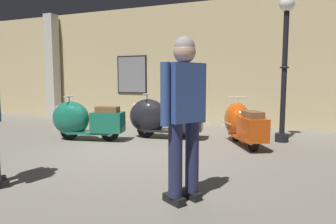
{
  "coord_description": "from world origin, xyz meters",
  "views": [
    {
      "loc": [
        2.71,
        -4.87,
        1.33
      ],
      "look_at": [
        0.26,
        1.28,
        0.62
      ],
      "focal_mm": 32.1,
      "sensor_mm": 36.0,
      "label": 1
    }
  ],
  "objects": [
    {
      "name": "ground_plane",
      "position": [
        0.0,
        0.0,
        0.0
      ],
      "size": [
        60.0,
        60.0,
        0.0
      ],
      "primitive_type": "plane",
      "color": "slate"
    },
    {
      "name": "showroom_back_wall",
      "position": [
        -0.18,
        3.97,
        1.81
      ],
      "size": [
        18.0,
        0.63,
        3.61
      ],
      "color": "#CCB784",
      "rests_on": "ground"
    },
    {
      "name": "scooter_0",
      "position": [
        -1.48,
        0.52,
        0.45
      ],
      "size": [
        1.67,
        0.8,
        0.99
      ],
      "rotation": [
        0.0,
        0.0,
        -2.92
      ],
      "color": "black",
      "rests_on": "ground"
    },
    {
      "name": "scooter_1",
      "position": [
        0.02,
        1.36,
        0.47
      ],
      "size": [
        1.74,
        0.75,
        1.03
      ],
      "rotation": [
        0.0,
        0.0,
        -2.98
      ],
      "color": "black",
      "rests_on": "ground"
    },
    {
      "name": "scooter_2",
      "position": [
        1.84,
        1.42,
        0.44
      ],
      "size": [
        1.16,
        1.61,
        0.97
      ],
      "rotation": [
        0.0,
        0.0,
        2.07
      ],
      "color": "black",
      "rests_on": "ground"
    },
    {
      "name": "lamppost",
      "position": [
        2.63,
        1.98,
        1.8
      ],
      "size": [
        0.32,
        0.32,
        3.05
      ],
      "color": "black",
      "rests_on": "ground"
    },
    {
      "name": "visitor_0",
      "position": [
        1.69,
        -1.85,
        1.03
      ],
      "size": [
        0.42,
        0.53,
        1.78
      ],
      "rotation": [
        0.0,
        0.0,
        2.6
      ],
      "color": "black",
      "rests_on": "ground"
    }
  ]
}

